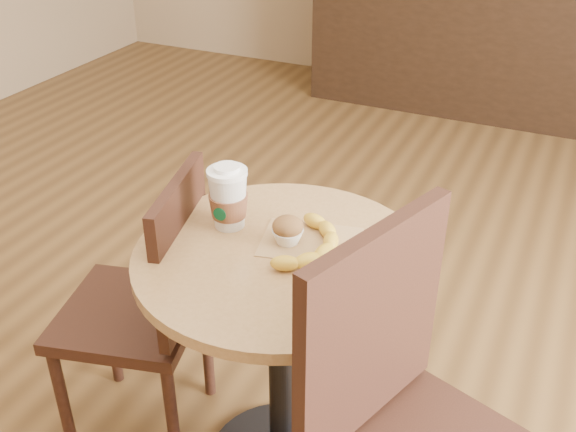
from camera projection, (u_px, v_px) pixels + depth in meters
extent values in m
cylinder|color=black|center=(282.00, 369.00, 1.80)|extent=(0.07, 0.07, 0.72)
cylinder|color=#A57C4B|center=(281.00, 258.00, 1.62)|extent=(0.71, 0.71, 0.03)
cube|color=#331B12|center=(130.00, 314.00, 1.91)|extent=(0.46, 0.46, 0.04)
cylinder|color=#331B12|center=(111.00, 329.00, 2.19)|extent=(0.03, 0.03, 0.43)
cylinder|color=#331B12|center=(63.00, 403.00, 1.91)|extent=(0.03, 0.03, 0.43)
cylinder|color=#331B12|center=(207.00, 342.00, 2.13)|extent=(0.03, 0.03, 0.43)
cylinder|color=#331B12|center=(172.00, 419.00, 1.86)|extent=(0.03, 0.03, 0.43)
cube|color=#331B12|center=(182.00, 250.00, 1.76)|extent=(0.12, 0.36, 0.40)
cube|color=#331B12|center=(372.00, 329.00, 1.33)|extent=(0.17, 0.41, 0.47)
cube|color=black|center=(492.00, 32.00, 4.22)|extent=(2.20, 0.60, 1.00)
cube|color=#A17B4E|center=(311.00, 242.00, 1.65)|extent=(0.27, 0.23, 0.00)
cylinder|color=white|center=(227.00, 172.00, 1.64)|extent=(0.10, 0.10, 0.01)
cylinder|color=white|center=(227.00, 168.00, 1.63)|extent=(0.06, 0.06, 0.01)
cylinder|color=#064424|center=(220.00, 214.00, 1.65)|extent=(0.03, 0.00, 0.03)
ellipsoid|color=brown|center=(288.00, 226.00, 1.62)|extent=(0.08, 0.08, 0.05)
ellipsoid|color=beige|center=(288.00, 221.00, 1.61)|extent=(0.03, 0.03, 0.02)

